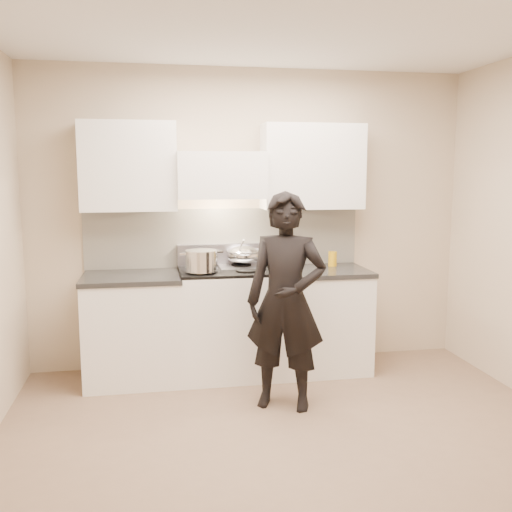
# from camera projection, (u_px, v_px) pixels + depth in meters

# --- Properties ---
(ground_plane) EXTENTS (4.00, 4.00, 0.00)m
(ground_plane) POSITION_uv_depth(u_px,v_px,m) (297.00, 446.00, 3.74)
(ground_plane) COLOR #80664F
(room_shell) EXTENTS (4.04, 3.54, 2.70)m
(room_shell) POSITION_uv_depth(u_px,v_px,m) (277.00, 199.00, 3.85)
(room_shell) COLOR #C2AF93
(room_shell) RESTS_ON ground
(stove) EXTENTS (0.76, 0.65, 0.96)m
(stove) POSITION_uv_depth(u_px,v_px,m) (224.00, 322.00, 5.00)
(stove) COLOR white
(stove) RESTS_ON ground
(counter_right) EXTENTS (0.92, 0.67, 0.92)m
(counter_right) POSITION_uv_depth(u_px,v_px,m) (315.00, 319.00, 5.15)
(counter_right) COLOR white
(counter_right) RESTS_ON ground
(counter_left) EXTENTS (0.82, 0.67, 0.92)m
(counter_left) POSITION_uv_depth(u_px,v_px,m) (133.00, 328.00, 4.87)
(counter_left) COLOR white
(counter_left) RESTS_ON ground
(wok) EXTENTS (0.32, 0.39, 0.26)m
(wok) POSITION_uv_depth(u_px,v_px,m) (243.00, 255.00, 5.09)
(wok) COLOR silver
(wok) RESTS_ON stove
(stock_pot) EXTENTS (0.37, 0.32, 0.18)m
(stock_pot) POSITION_uv_depth(u_px,v_px,m) (202.00, 261.00, 4.74)
(stock_pot) COLOR silver
(stock_pot) RESTS_ON stove
(utensil_crock) EXTENTS (0.13, 0.13, 0.33)m
(utensil_crock) POSITION_uv_depth(u_px,v_px,m) (283.00, 255.00, 5.26)
(utensil_crock) COLOR #9999AD
(utensil_crock) RESTS_ON counter_right
(spice_jar) EXTENTS (0.04, 0.04, 0.09)m
(spice_jar) POSITION_uv_depth(u_px,v_px,m) (291.00, 262.00, 5.19)
(spice_jar) COLOR #C2861F
(spice_jar) RESTS_ON counter_right
(oil_glass) EXTENTS (0.08, 0.08, 0.14)m
(oil_glass) POSITION_uv_depth(u_px,v_px,m) (332.00, 259.00, 5.24)
(oil_glass) COLOR gold
(oil_glass) RESTS_ON counter_right
(person) EXTENTS (0.71, 0.60, 1.64)m
(person) POSITION_uv_depth(u_px,v_px,m) (286.00, 301.00, 4.26)
(person) COLOR black
(person) RESTS_ON ground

